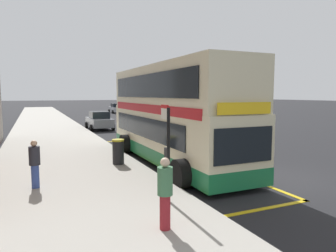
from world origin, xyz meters
The scene contains 11 objects.
ground_plane centered at (0.00, 32.00, 0.00)m, with size 260.00×260.00×0.00m, color black.
pavement_near centered at (-7.00, 32.00, 0.07)m, with size 6.00×76.00×0.14m, color #A39E93.
double_decker_bus centered at (-2.46, 3.99, 2.06)m, with size 3.16×10.70×4.40m.
bus_bay_markings centered at (-2.45, 4.43, 0.01)m, with size 3.10×13.82×0.01m.
bus_stop_sign centered at (-4.86, -1.07, 1.73)m, with size 0.09×0.51×2.70m.
parked_car_silver_far centered at (4.62, 41.96, 0.80)m, with size 2.09×4.20×1.62m.
parked_car_grey_distant centered at (-2.84, 18.75, 0.80)m, with size 2.09×4.20×1.62m.
parked_car_black_ahead centered at (4.75, 35.46, 0.80)m, with size 2.09×4.20×1.62m.
pedestrian_waiting_near_sign centered at (-5.65, -2.75, 1.02)m, with size 0.34×0.34×1.62m.
pedestrian_further_back centered at (-8.26, 1.73, 0.97)m, with size 0.34×0.34×1.55m.
litter_bin centered at (-4.95, 4.00, 0.68)m, with size 0.51×0.51×1.07m.
Camera 1 is at (-8.24, -8.78, 3.13)m, focal length 32.79 mm.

